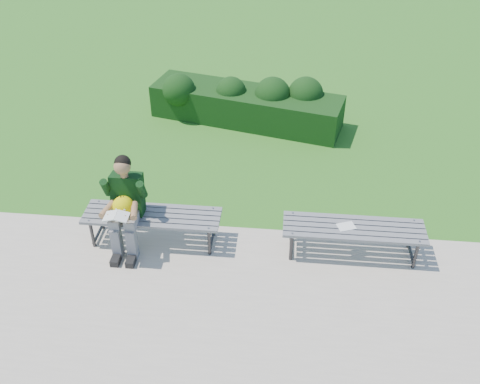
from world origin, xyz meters
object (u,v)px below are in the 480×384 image
(bench_left, at_px, (152,218))
(bench_right, at_px, (354,230))
(hedge, at_px, (248,102))
(seated_boy, at_px, (125,203))
(paper_sheet, at_px, (346,226))

(bench_left, distance_m, bench_right, 2.62)
(hedge, height_order, bench_right, hedge)
(bench_left, relative_size, seated_boy, 1.37)
(bench_right, relative_size, paper_sheet, 6.88)
(bench_left, bearing_deg, bench_right, 0.03)
(bench_right, height_order, seated_boy, seated_boy)
(bench_left, height_order, seated_boy, seated_boy)
(hedge, relative_size, paper_sheet, 13.82)
(bench_right, bearing_deg, paper_sheet, 180.00)
(hedge, xyz_separation_m, bench_right, (1.66, -3.54, 0.02))
(paper_sheet, bearing_deg, bench_left, -179.97)
(bench_left, height_order, bench_right, same)
(seated_boy, bearing_deg, paper_sheet, 2.03)
(seated_boy, bearing_deg, hedge, 70.92)
(bench_right, bearing_deg, seated_boy, -178.04)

